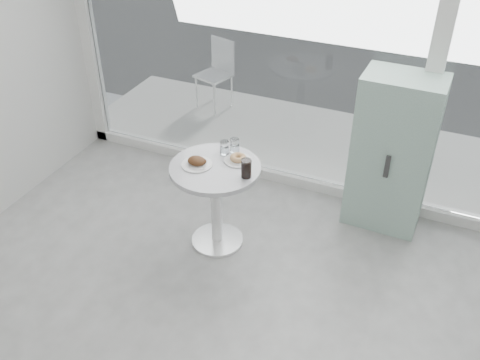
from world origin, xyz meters
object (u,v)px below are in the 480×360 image
at_px(plate_donut, 238,159).
at_px(mint_cabinet, 392,153).
at_px(water_tumbler_b, 235,146).
at_px(cola_glass, 246,169).
at_px(plate_fritter, 197,162).
at_px(main_table, 216,189).
at_px(water_tumbler_a, 225,148).
at_px(patio_chair, 218,69).

bearing_deg(plate_donut, mint_cabinet, 34.21).
relative_size(water_tumbler_b, cola_glass, 0.83).
distance_m(mint_cabinet, plate_fritter, 1.64).
xyz_separation_m(main_table, water_tumbler_b, (0.06, 0.25, 0.27)).
bearing_deg(water_tumbler_a, cola_glass, -38.93).
relative_size(main_table, mint_cabinet, 0.56).
bearing_deg(water_tumbler_b, water_tumbler_a, -139.18).
distance_m(mint_cabinet, water_tumbler_b, 1.33).
bearing_deg(cola_glass, plate_donut, 129.45).
distance_m(patio_chair, plate_donut, 2.46).
bearing_deg(water_tumbler_a, mint_cabinet, 29.09).
xyz_separation_m(main_table, plate_donut, (0.13, 0.14, 0.24)).
height_order(main_table, patio_chair, patio_chair).
xyz_separation_m(mint_cabinet, plate_fritter, (-1.35, -0.92, 0.10)).
bearing_deg(main_table, cola_glass, -7.45).
bearing_deg(plate_donut, patio_chair, 119.55).
bearing_deg(mint_cabinet, main_table, -142.79).
bearing_deg(plate_donut, main_table, -133.30).
xyz_separation_m(plate_donut, water_tumbler_b, (-0.08, 0.11, 0.03)).
xyz_separation_m(plate_fritter, water_tumbler_a, (0.12, 0.24, 0.02)).
height_order(patio_chair, water_tumbler_b, water_tumbler_b).
xyz_separation_m(main_table, patio_chair, (-1.07, 2.27, -0.03)).
height_order(plate_donut, water_tumbler_b, water_tumbler_b).
bearing_deg(plate_fritter, water_tumbler_b, 57.13).
bearing_deg(main_table, mint_cabinet, 35.82).
bearing_deg(main_table, plate_donut, 46.70).
height_order(mint_cabinet, patio_chair, mint_cabinet).
bearing_deg(main_table, patio_chair, 115.31).
relative_size(mint_cabinet, patio_chair, 1.69).
bearing_deg(water_tumbler_a, plate_donut, -21.22).
xyz_separation_m(water_tumbler_a, cola_glass, (0.29, -0.23, 0.02)).
bearing_deg(patio_chair, mint_cabinet, -14.48).
relative_size(mint_cabinet, plate_fritter, 5.69).
distance_m(main_table, patio_chair, 2.51).
bearing_deg(patio_chair, cola_glass, -42.88).
distance_m(patio_chair, water_tumbler_a, 2.35).
bearing_deg(patio_chair, plate_fritter, -51.15).
relative_size(main_table, patio_chair, 0.94).
bearing_deg(patio_chair, water_tumbler_b, -44.05).
xyz_separation_m(main_table, plate_fritter, (-0.13, -0.04, 0.25)).
height_order(mint_cabinet, plate_donut, mint_cabinet).
bearing_deg(water_tumbler_b, plate_fritter, -122.87).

